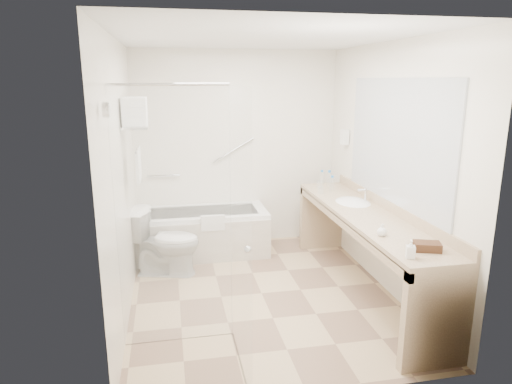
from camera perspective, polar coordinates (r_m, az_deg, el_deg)
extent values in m
plane|color=tan|center=(4.80, 0.70, -12.54)|extent=(3.20, 3.20, 0.00)
cube|color=silver|center=(4.31, 0.80, 18.75)|extent=(2.60, 3.20, 0.10)
cube|color=silver|center=(5.94, -2.41, 5.32)|extent=(2.60, 0.10, 2.50)
cube|color=silver|center=(2.89, 7.24, -4.12)|extent=(2.60, 0.10, 2.50)
cube|color=silver|center=(4.32, -16.41, 1.48)|extent=(0.10, 3.20, 2.50)
cube|color=silver|center=(4.82, 16.09, 2.76)|extent=(0.10, 3.20, 2.50)
cube|color=white|center=(5.77, -6.71, -4.98)|extent=(1.60, 0.70, 0.55)
cube|color=beige|center=(5.45, -6.40, -6.44)|extent=(1.60, 0.02, 0.50)
cube|color=silver|center=(5.38, -5.42, -3.85)|extent=(0.28, 0.06, 0.18)
cylinder|color=silver|center=(5.88, -11.51, 2.01)|extent=(0.40, 0.03, 0.03)
cylinder|color=silver|center=(5.89, -2.83, 5.25)|extent=(0.53, 0.03, 0.33)
cube|color=silver|center=(3.67, -10.12, -3.55)|extent=(0.90, 0.01, 2.10)
cube|color=silver|center=(3.28, -2.03, -5.49)|extent=(0.02, 0.90, 2.10)
cylinder|color=silver|center=(3.50, -10.87, 13.06)|extent=(0.90, 0.02, 0.02)
sphere|color=silver|center=(3.16, -1.05, -7.20)|extent=(0.05, 0.05, 0.05)
cylinder|color=silver|center=(3.08, -18.23, 9.74)|extent=(0.04, 0.10, 0.10)
cube|color=silver|center=(4.58, -14.78, 7.99)|extent=(0.24, 0.55, 0.02)
cylinder|color=silver|center=(4.61, -14.61, 5.27)|extent=(0.02, 0.55, 0.02)
cube|color=silver|center=(4.64, -14.49, 3.32)|extent=(0.03, 0.42, 0.32)
cube|color=silver|center=(4.58, -14.83, 8.69)|extent=(0.22, 0.40, 0.08)
cube|color=silver|center=(4.57, -14.89, 9.76)|extent=(0.22, 0.40, 0.08)
cube|color=silver|center=(4.57, -14.96, 10.84)|extent=(0.22, 0.40, 0.08)
cube|color=tan|center=(4.67, 13.55, -2.82)|extent=(0.55, 2.70, 0.05)
cube|color=tan|center=(4.76, 16.46, -1.74)|extent=(0.03, 2.70, 0.10)
cube|color=tan|center=(4.58, 10.60, -3.68)|extent=(0.04, 2.70, 0.08)
cube|color=tan|center=(3.76, 21.63, -14.65)|extent=(0.55, 0.08, 0.80)
cube|color=tan|center=(5.95, 8.15, -3.19)|extent=(0.55, 0.08, 0.80)
ellipsoid|color=white|center=(5.03, 12.00, -1.57)|extent=(0.40, 0.52, 0.14)
cylinder|color=silver|center=(5.06, 13.57, -0.28)|extent=(0.03, 0.03, 0.14)
cube|color=#B3B9C0|center=(4.63, 17.07, 6.03)|extent=(0.02, 2.00, 1.20)
cube|color=silver|center=(5.71, 11.02, 6.76)|extent=(0.08, 0.10, 0.18)
imported|color=white|center=(5.21, -11.23, -6.15)|extent=(0.84, 0.60, 0.74)
cube|color=#412917|center=(3.78, 20.60, -6.39)|extent=(0.23, 0.19, 0.07)
imported|color=silver|center=(3.59, 18.72, -7.33)|extent=(0.11, 0.15, 0.06)
imported|color=silver|center=(4.00, 15.47, -4.75)|extent=(0.10, 0.12, 0.08)
cylinder|color=silver|center=(5.63, 9.13, 1.50)|extent=(0.07, 0.07, 0.19)
cylinder|color=blue|center=(5.61, 9.17, 2.56)|extent=(0.03, 0.03, 0.03)
cylinder|color=silver|center=(5.44, 9.48, 0.93)|extent=(0.06, 0.06, 0.17)
cylinder|color=blue|center=(5.41, 9.52, 1.92)|extent=(0.03, 0.03, 0.02)
cylinder|color=silver|center=(5.75, 8.24, 1.69)|extent=(0.06, 0.06, 0.16)
cylinder|color=blue|center=(5.73, 8.27, 2.61)|extent=(0.03, 0.03, 0.02)
cylinder|color=silver|center=(5.31, 8.10, 0.23)|extent=(0.07, 0.07, 0.08)
cylinder|color=silver|center=(5.59, 7.95, 0.96)|extent=(0.09, 0.09, 0.09)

